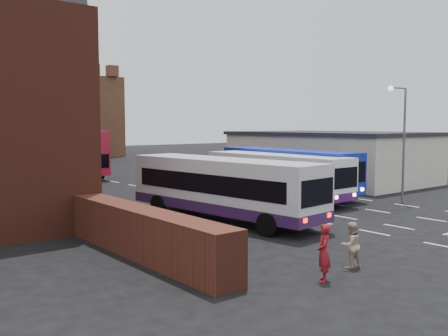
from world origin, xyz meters
TOP-DOWN VIEW (x-y plane):
  - ground at (0.00, 0.00)m, footprint 180.00×180.00m
  - forecourt_wall at (-10.20, 2.00)m, footprint 1.20×10.00m
  - cream_building at (15.00, 14.00)m, footprint 10.40×16.40m
  - castle_keep at (6.00, 66.00)m, footprint 22.00×22.00m
  - bus_white_outbound at (-3.44, 5.86)m, footprint 3.82×11.71m
  - bus_white_inbound at (3.59, 9.09)m, footprint 2.93×10.87m
  - bus_blue at (6.00, 10.38)m, footprint 3.38×11.61m
  - bus_red_double at (-1.08, 31.06)m, footprint 2.82×10.82m
  - street_lamp at (8.36, 3.11)m, footprint 1.44×0.48m
  - pedestrian_red at (-7.29, -3.93)m, footprint 0.78×0.76m
  - pedestrian_beige at (-5.41, -3.55)m, footprint 0.89×0.77m

SIDE VIEW (x-z plane):
  - ground at x=0.00m, z-range 0.00..0.00m
  - pedestrian_beige at x=-5.41m, z-range 0.00..1.59m
  - forecourt_wall at x=-10.20m, z-range 0.00..1.80m
  - pedestrian_red at x=-7.29m, z-range 0.00..1.82m
  - bus_white_inbound at x=3.59m, z-range 0.27..3.22m
  - bus_blue at x=6.00m, z-range 0.28..3.42m
  - bus_white_outbound at x=-3.44m, z-range 0.28..3.42m
  - cream_building at x=15.00m, z-range 0.03..4.28m
  - bus_red_double at x=-1.08m, z-range 0.14..4.45m
  - street_lamp at x=8.36m, z-range 0.74..7.92m
  - castle_keep at x=6.00m, z-range 0.00..12.00m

